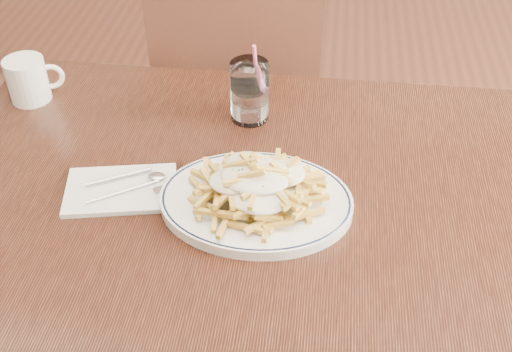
# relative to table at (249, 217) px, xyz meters

# --- Properties ---
(table) EXTENTS (1.20, 0.80, 0.75)m
(table) POSITION_rel_table_xyz_m (0.00, 0.00, 0.00)
(table) COLOR black
(table) RESTS_ON ground
(chair_far) EXTENTS (0.50, 0.50, 0.96)m
(chair_far) POSITION_rel_table_xyz_m (-0.13, 0.69, -0.13)
(chair_far) COLOR black
(chair_far) RESTS_ON ground
(fries_plate) EXTENTS (0.42, 0.39, 0.02)m
(fries_plate) POSITION_rel_table_xyz_m (0.02, -0.05, 0.09)
(fries_plate) COLOR white
(fries_plate) RESTS_ON table
(loaded_fries) EXTENTS (0.27, 0.24, 0.07)m
(loaded_fries) POSITION_rel_table_xyz_m (0.02, -0.05, 0.14)
(loaded_fries) COLOR gold
(loaded_fries) RESTS_ON fries_plate
(napkin) EXTENTS (0.22, 0.17, 0.01)m
(napkin) POSITION_rel_table_xyz_m (-0.23, -0.04, 0.08)
(napkin) COLOR silver
(napkin) RESTS_ON table
(cutlery) EXTENTS (0.16, 0.14, 0.01)m
(cutlery) POSITION_rel_table_xyz_m (-0.23, -0.04, 0.09)
(cutlery) COLOR silver
(cutlery) RESTS_ON napkin
(water_glass) EXTENTS (0.08, 0.08, 0.17)m
(water_glass) POSITION_rel_table_xyz_m (-0.03, 0.22, 0.13)
(water_glass) COLOR white
(water_glass) RESTS_ON table
(coffee_mug) EXTENTS (0.12, 0.09, 0.10)m
(coffee_mug) POSITION_rel_table_xyz_m (-0.51, 0.23, 0.13)
(coffee_mug) COLOR white
(coffee_mug) RESTS_ON table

